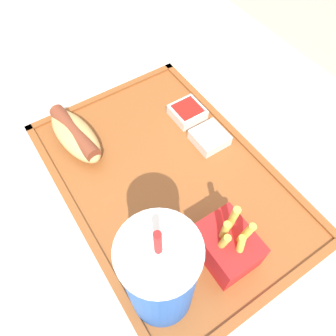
# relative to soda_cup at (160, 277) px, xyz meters

# --- Properties ---
(ground_plane) EXTENTS (8.00, 8.00, 0.00)m
(ground_plane) POSITION_rel_soda_cup_xyz_m (0.12, -0.07, -0.84)
(ground_plane) COLOR #ADA393
(dining_table) EXTENTS (1.37, 0.89, 0.74)m
(dining_table) POSITION_rel_soda_cup_xyz_m (0.12, -0.07, -0.47)
(dining_table) COLOR beige
(dining_table) RESTS_ON ground_plane
(food_tray) EXTENTS (0.44, 0.30, 0.01)m
(food_tray) POSITION_rel_soda_cup_xyz_m (0.14, -0.10, -0.09)
(food_tray) COLOR brown
(food_tray) RESTS_ON dining_table
(soda_cup) EXTENTS (0.08, 0.08, 0.20)m
(soda_cup) POSITION_rel_soda_cup_xyz_m (0.00, 0.00, 0.00)
(soda_cup) COLOR #194CA5
(soda_cup) RESTS_ON food_tray
(hot_dog_far) EXTENTS (0.14, 0.07, 0.04)m
(hot_dog_far) POSITION_rel_soda_cup_xyz_m (0.28, -0.01, -0.06)
(hot_dog_far) COLOR tan
(hot_dog_far) RESTS_ON food_tray
(fries_carton) EXTENTS (0.08, 0.06, 0.11)m
(fries_carton) POSITION_rel_soda_cup_xyz_m (-0.00, -0.10, -0.05)
(fries_carton) COLOR red
(fries_carton) RESTS_ON food_tray
(sauce_cup_mayo) EXTENTS (0.05, 0.05, 0.02)m
(sauce_cup_mayo) POSITION_rel_soda_cup_xyz_m (0.16, -0.20, -0.07)
(sauce_cup_mayo) COLOR silver
(sauce_cup_mayo) RESTS_ON food_tray
(sauce_cup_ketchup) EXTENTS (0.05, 0.05, 0.02)m
(sauce_cup_ketchup) POSITION_rel_soda_cup_xyz_m (0.23, -0.20, -0.07)
(sauce_cup_ketchup) COLOR silver
(sauce_cup_ketchup) RESTS_ON food_tray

